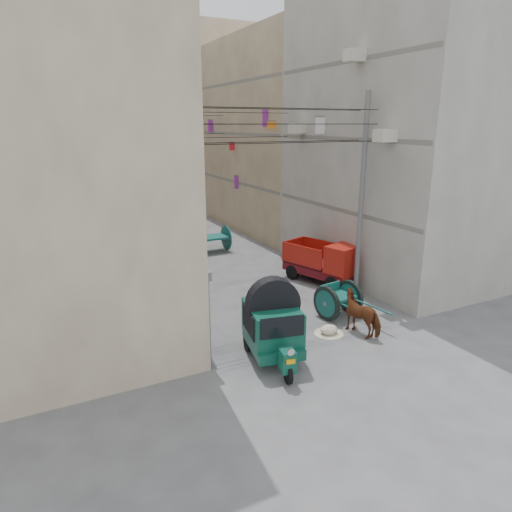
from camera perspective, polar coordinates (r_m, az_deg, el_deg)
ground at (r=13.27m, az=16.46°, el=-15.44°), size 140.00×140.00×0.00m
building_row_left at (r=42.13m, az=-27.51°, el=14.00°), size 8.00×62.00×14.00m
building_row_right at (r=45.10m, az=-6.09°, el=15.70°), size 8.00×62.00×14.00m
end_cap_building at (r=74.44m, az=-21.27°, el=14.95°), size 22.00×10.00×13.00m
shutters_left at (r=19.58m, az=-13.42°, el=0.00°), size 0.18×14.40×2.88m
signboards at (r=30.93m, az=-11.61°, el=9.63°), size 8.22×40.52×5.67m
ac_units at (r=19.59m, az=10.60°, el=17.77°), size 0.70×6.55×3.35m
utility_poles at (r=26.43m, az=-8.91°, el=9.93°), size 7.40×22.20×8.00m
overhead_cables at (r=23.82m, az=-7.17°, el=15.99°), size 7.40×22.52×1.12m
auto_rickshaw at (r=13.61m, az=2.12°, el=-8.41°), size 1.96×2.87×1.95m
tonga_cart at (r=16.96m, az=10.27°, el=-5.35°), size 1.47×2.91×1.26m
mini_truck at (r=20.21m, az=9.04°, el=-1.00°), size 2.46×3.64×1.88m
second_cart at (r=25.22m, az=-5.28°, el=2.21°), size 1.58×1.40×1.38m
feed_sack at (r=15.72m, az=9.09°, el=-9.07°), size 0.62×0.49×0.31m
horse at (r=15.82m, az=13.25°, el=-7.00°), size 1.13×1.78×1.39m
distant_car_white at (r=36.72m, az=-14.95°, el=5.90°), size 1.48×3.41×1.15m
distant_car_grey at (r=38.92m, az=-13.49°, el=6.59°), size 1.41×3.62×1.18m
distant_car_green at (r=50.61m, az=-18.15°, el=8.44°), size 2.73×4.69×1.28m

